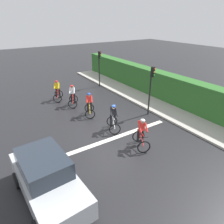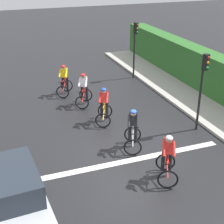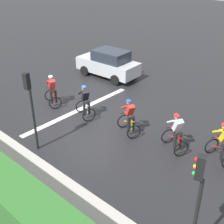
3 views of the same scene
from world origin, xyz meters
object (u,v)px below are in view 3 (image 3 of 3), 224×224
at_px(cyclist_trailing, 52,91).
at_px(car_silver, 109,64).
at_px(traffic_light_near_crossing, 30,101).
at_px(traffic_light_far_junction, 197,194).
at_px(cyclist_second, 176,133).
at_px(cyclist_lead, 223,144).
at_px(cyclist_fourth, 85,103).
at_px(cyclist_mid, 129,118).

distance_m(cyclist_trailing, car_silver, 5.04).
bearing_deg(traffic_light_near_crossing, traffic_light_far_junction, 88.07).
relative_size(cyclist_trailing, traffic_light_near_crossing, 0.50).
bearing_deg(cyclist_second, cyclist_trailing, -83.33).
bearing_deg(cyclist_lead, cyclist_fourth, -80.01).
bearing_deg(traffic_light_near_crossing, cyclist_fourth, -172.64).
bearing_deg(cyclist_trailing, traffic_light_far_junction, 72.02).
bearing_deg(cyclist_mid, cyclist_fourth, -83.68).
xyz_separation_m(traffic_light_near_crossing, traffic_light_far_junction, (0.24, 7.25, 0.00)).
relative_size(cyclist_mid, cyclist_fourth, 1.00).
bearing_deg(cyclist_second, traffic_light_near_crossing, -48.85).
height_order(cyclist_lead, cyclist_second, same).
relative_size(cyclist_lead, cyclist_mid, 1.00).
height_order(cyclist_second, cyclist_mid, same).
xyz_separation_m(cyclist_trailing, traffic_light_near_crossing, (2.97, 2.65, 1.43)).
bearing_deg(cyclist_mid, cyclist_lead, 102.32).
relative_size(cyclist_mid, cyclist_trailing, 1.00).
height_order(cyclist_second, car_silver, car_silver).
bearing_deg(cyclist_lead, car_silver, -111.18).
bearing_deg(cyclist_mid, car_silver, -129.66).
height_order(cyclist_fourth, car_silver, car_silver).
bearing_deg(cyclist_second, cyclist_fourth, -83.21).
bearing_deg(cyclist_trailing, cyclist_lead, 99.08).
xyz_separation_m(car_silver, traffic_light_far_junction, (8.21, 10.51, 1.35)).
distance_m(cyclist_lead, cyclist_fourth, 6.56).
bearing_deg(cyclist_trailing, car_silver, -172.93).
height_order(cyclist_lead, cyclist_fourth, same).
bearing_deg(cyclist_lead, cyclist_mid, -77.68).
relative_size(traffic_light_near_crossing, traffic_light_far_junction, 1.00).
height_order(cyclist_mid, car_silver, car_silver).
xyz_separation_m(cyclist_mid, traffic_light_far_junction, (3.74, 5.13, 1.43)).
relative_size(cyclist_lead, cyclist_trailing, 1.00).
height_order(cyclist_fourth, traffic_light_far_junction, traffic_light_far_junction).
distance_m(traffic_light_near_crossing, traffic_light_far_junction, 7.25).
xyz_separation_m(cyclist_lead, cyclist_trailing, (1.39, -8.69, 0.00)).
relative_size(cyclist_second, cyclist_trailing, 1.00).
bearing_deg(cyclist_fourth, car_silver, -149.00).
height_order(car_silver, traffic_light_far_junction, traffic_light_far_junction).
relative_size(cyclist_trailing, traffic_light_far_junction, 0.50).
relative_size(cyclist_second, traffic_light_far_junction, 0.50).
bearing_deg(cyclist_lead, cyclist_second, -71.54).
distance_m(cyclist_second, cyclist_mid, 2.23).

